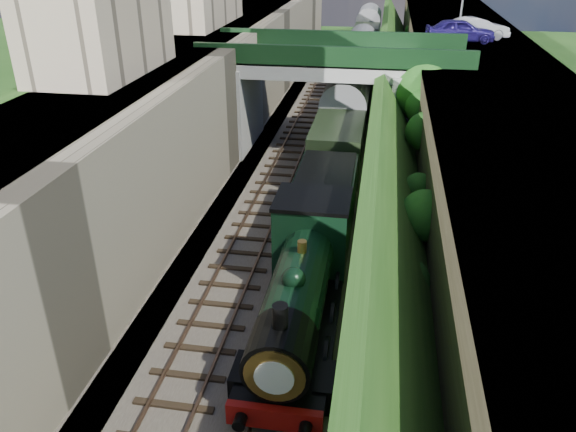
{
  "coord_description": "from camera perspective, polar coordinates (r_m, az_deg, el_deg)",
  "views": [
    {
      "loc": [
        3.45,
        -10.97,
        12.86
      ],
      "look_at": [
        0.0,
        9.47,
        2.41
      ],
      "focal_mm": 35.0,
      "sensor_mm": 36.0,
      "label": 1
    }
  ],
  "objects": [
    {
      "name": "track_left",
      "position": [
        33.88,
        -0.37,
        4.9
      ],
      "size": [
        2.5,
        90.0,
        0.2
      ],
      "color": "black",
      "rests_on": "trackbed"
    },
    {
      "name": "tender",
      "position": [
        26.03,
        3.68,
        1.1
      ],
      "size": [
        2.7,
        6.0,
        3.05
      ],
      "color": "black",
      "rests_on": "trackbed"
    },
    {
      "name": "trackbed",
      "position": [
        33.68,
        2.99,
        4.45
      ],
      "size": [
        10.0,
        90.0,
        0.2
      ],
      "primitive_type": "cube",
      "color": "#473F38",
      "rests_on": "ground"
    },
    {
      "name": "locomotive",
      "position": [
        19.53,
        1.31,
        -7.42
      ],
      "size": [
        3.1,
        10.22,
        3.83
      ],
      "color": "black",
      "rests_on": "trackbed"
    },
    {
      "name": "street_plateau_right",
      "position": [
        33.03,
        19.88,
        8.01
      ],
      "size": [
        8.0,
        90.0,
        6.25
      ],
      "primitive_type": "cube",
      "color": "#262628",
      "rests_on": "ground"
    },
    {
      "name": "coach_rear",
      "position": [
        74.39,
        8.15,
        18.15
      ],
      "size": [
        2.9,
        18.0,
        3.7
      ],
      "color": "black",
      "rests_on": "trackbed"
    },
    {
      "name": "coach_middle",
      "position": [
        55.87,
        7.36,
        15.39
      ],
      "size": [
        2.9,
        18.0,
        3.7
      ],
      "color": "black",
      "rests_on": "trackbed"
    },
    {
      "name": "car_silver",
      "position": [
        43.05,
        18.59,
        17.61
      ],
      "size": [
        4.69,
        2.9,
        1.46
      ],
      "primitive_type": "imported",
      "rotation": [
        0.0,
        0.0,
        1.9
      ],
      "color": "#B1B0B5",
      "rests_on": "street_plateau_right"
    },
    {
      "name": "track_right",
      "position": [
        33.52,
        5.04,
        4.54
      ],
      "size": [
        2.5,
        90.0,
        0.2
      ],
      "color": "black",
      "rests_on": "trackbed"
    },
    {
      "name": "retaining_wall",
      "position": [
        33.57,
        -6.38,
        10.4
      ],
      "size": [
        1.0,
        90.0,
        7.0
      ],
      "primitive_type": "cube",
      "color": "#756B56",
      "rests_on": "ground"
    },
    {
      "name": "car_blue",
      "position": [
        41.42,
        17.08,
        17.57
      ],
      "size": [
        4.77,
        2.39,
        1.56
      ],
      "primitive_type": "imported",
      "rotation": [
        0.0,
        0.0,
        1.69
      ],
      "color": "navy",
      "rests_on": "street_plateau_right"
    },
    {
      "name": "street_plateau_left",
      "position": [
        34.67,
        -12.06,
        10.51
      ],
      "size": [
        6.0,
        90.0,
        7.0
      ],
      "primitive_type": "cube",
      "color": "#262628",
      "rests_on": "ground"
    },
    {
      "name": "building_near",
      "position": [
        28.39,
        -18.56,
        17.65
      ],
      "size": [
        4.0,
        8.0,
        4.0
      ],
      "primitive_type": "cube",
      "color": "gray",
      "rests_on": "street_plateau_left"
    },
    {
      "name": "coach_front",
      "position": [
        37.62,
        5.83,
        9.92
      ],
      "size": [
        2.9,
        18.0,
        3.7
      ],
      "color": "black",
      "rests_on": "trackbed"
    },
    {
      "name": "road_bridge",
      "position": [
        36.15,
        5.45,
        12.57
      ],
      "size": [
        16.0,
        6.4,
        7.25
      ],
      "color": "gray",
      "rests_on": "ground"
    },
    {
      "name": "embankment_slope",
      "position": [
        30.29,
        12.07,
        6.72
      ],
      "size": [
        4.39,
        90.0,
        6.36
      ],
      "color": "#1E4714",
      "rests_on": "ground"
    },
    {
      "name": "tree",
      "position": [
        33.89,
        13.76,
        11.98
      ],
      "size": [
        3.6,
        3.8,
        6.6
      ],
      "color": "black",
      "rests_on": "ground"
    }
  ]
}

